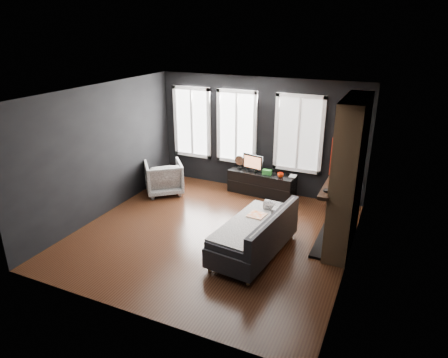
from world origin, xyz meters
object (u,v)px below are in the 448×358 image
at_px(media_console, 262,183).
at_px(monitor, 253,162).
at_px(sofa, 254,232).
at_px(mug, 281,174).
at_px(book, 290,172).
at_px(mantel_vase, 337,168).
at_px(armchair, 164,176).

height_order(media_console, monitor, monitor).
bearing_deg(sofa, mug, 102.91).
height_order(media_console, book, book).
xyz_separation_m(book, mantel_vase, (1.20, -1.23, 0.67)).
bearing_deg(armchair, sofa, 110.49).
distance_m(sofa, mug, 2.45).
height_order(mug, book, book).
distance_m(monitor, book, 0.89).
height_order(media_console, mantel_vase, mantel_vase).
xyz_separation_m(sofa, media_console, (-0.75, 2.55, -0.14)).
bearing_deg(media_console, monitor, -170.99).
height_order(armchair, mug, armchair).
bearing_deg(sofa, monitor, 117.69).
distance_m(armchair, book, 2.95).
distance_m(sofa, media_console, 2.66).
distance_m(sofa, book, 2.60).
xyz_separation_m(sofa, book, (-0.10, 2.58, 0.23)).
height_order(media_console, mug, mug).
bearing_deg(armchair, mug, 156.68).
relative_size(sofa, monitor, 3.73).
xyz_separation_m(media_console, monitor, (-0.23, -0.02, 0.50)).
bearing_deg(monitor, mug, 3.16).
bearing_deg(mantel_vase, armchair, 175.62).
relative_size(sofa, mantel_vase, 10.85).
bearing_deg(media_console, mantel_vase, -28.34).
relative_size(armchair, media_console, 0.54).
bearing_deg(mantel_vase, mug, 141.92).
bearing_deg(sofa, book, 98.83).
bearing_deg(mantel_vase, sofa, -129.14).
height_order(armchair, monitor, monitor).
bearing_deg(book, monitor, -176.36).
height_order(monitor, mantel_vase, mantel_vase).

